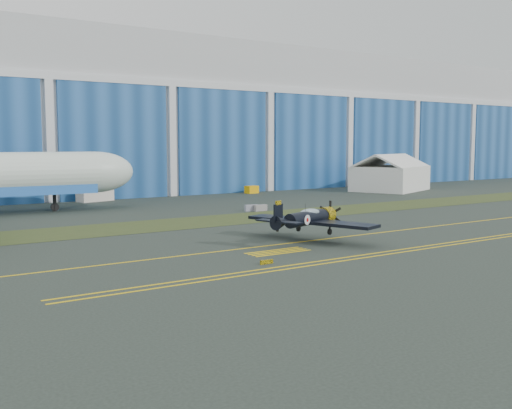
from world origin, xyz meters
TOP-DOWN VIEW (x-y plane):
  - ground at (0.00, 0.00)m, footprint 260.00×260.00m
  - grass_median at (0.00, 14.00)m, footprint 260.00×10.00m
  - hangar at (0.00, 71.79)m, footprint 220.00×45.70m
  - taxiway_centreline at (0.00, -5.00)m, footprint 200.00×0.20m
  - edge_line_near at (0.00, -14.50)m, footprint 80.00×0.20m
  - edge_line_far at (0.00, -13.50)m, footprint 80.00×0.20m
  - hold_short_ladder at (-18.00, -8.10)m, footprint 6.00×2.40m
  - guard_board_left at (-22.00, -12.00)m, footprint 1.20×0.15m
  - warbird at (-12.23, -5.11)m, footprint 15.21×16.76m
  - tent at (43.06, 35.91)m, footprint 19.51×17.07m
  - shipping_container at (-15.36, 47.48)m, footprint 6.43×3.93m
  - tug at (15.41, 46.12)m, footprint 2.73×1.95m
  - gse_box at (59.04, 45.90)m, footprint 3.24×1.93m
  - barrier_a at (-1.81, 20.41)m, footprint 2.07×0.89m
  - barrier_b at (-0.72, 19.68)m, footprint 2.00×0.62m

SIDE VIEW (x-z plane):
  - ground at x=0.00m, z-range 0.00..0.00m
  - taxiway_centreline at x=0.00m, z-range 0.00..0.02m
  - edge_line_near at x=0.00m, z-range 0.00..0.02m
  - edge_line_far at x=0.00m, z-range 0.00..0.02m
  - hold_short_ladder at x=-18.00m, z-range 0.00..0.02m
  - grass_median at x=0.00m, z-range 0.01..0.03m
  - guard_board_left at x=-22.00m, z-range 0.00..0.35m
  - barrier_a at x=-1.81m, z-range 0.00..0.90m
  - barrier_b at x=-0.72m, z-range 0.00..0.90m
  - tug at x=15.41m, z-range 0.00..1.47m
  - gse_box at x=59.04m, z-range 0.00..1.86m
  - shipping_container at x=-15.36m, z-range 0.00..2.60m
  - warbird at x=-12.23m, z-range 0.25..4.38m
  - tent at x=43.06m, z-range 0.00..7.56m
  - hangar at x=0.00m, z-range -0.04..29.96m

